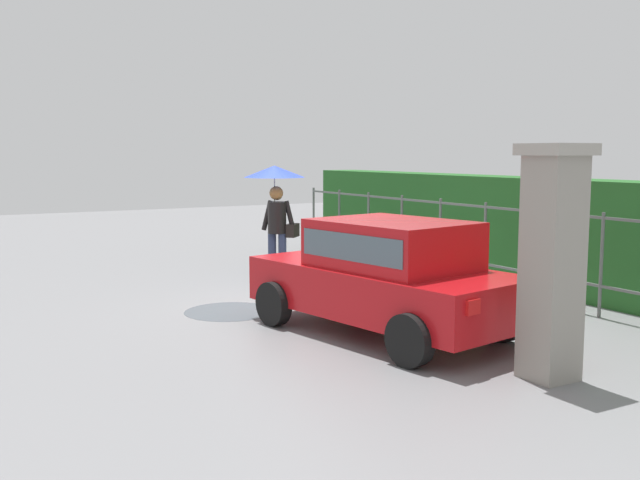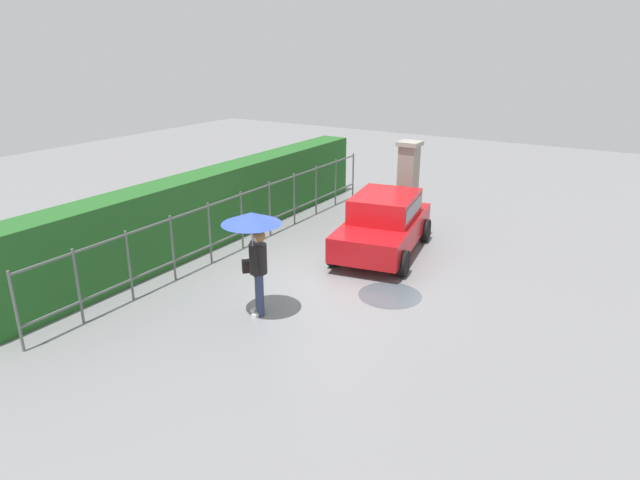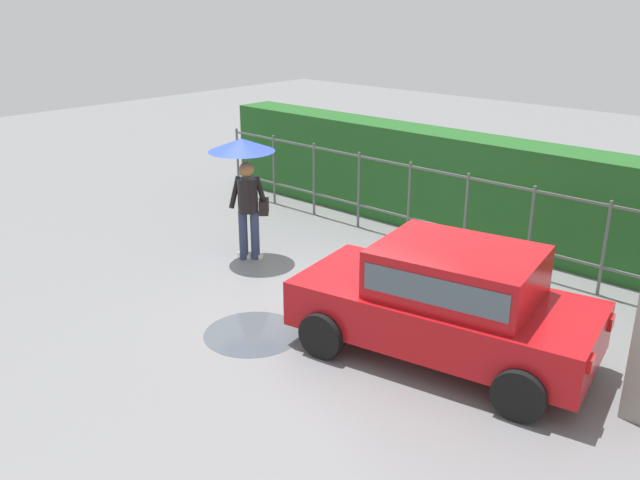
{
  "view_description": "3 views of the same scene",
  "coord_description": "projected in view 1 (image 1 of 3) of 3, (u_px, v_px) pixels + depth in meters",
  "views": [
    {
      "loc": [
        9.33,
        -5.55,
        2.33
      ],
      "look_at": [
        -0.5,
        0.08,
        0.95
      ],
      "focal_mm": 40.47,
      "sensor_mm": 36.0,
      "label": 1
    },
    {
      "loc": [
        -10.11,
        -5.8,
        5.01
      ],
      "look_at": [
        -0.25,
        0.27,
        0.86
      ],
      "focal_mm": 31.07,
      "sensor_mm": 36.0,
      "label": 2
    },
    {
      "loc": [
        5.76,
        -6.9,
        4.33
      ],
      "look_at": [
        -0.31,
        -0.25,
        1.02
      ],
      "focal_mm": 37.66,
      "sensor_mm": 36.0,
      "label": 3
    }
  ],
  "objects": [
    {
      "name": "puddle_near",
      "position": [
        230.0,
        311.0,
        10.63
      ],
      "size": [
        1.33,
        1.33,
        0.0
      ],
      "primitive_type": "cylinder",
      "color": "#4C545B",
      "rests_on": "ground"
    },
    {
      "name": "fence_section",
      "position": [
        485.0,
        242.0,
        12.2
      ],
      "size": [
        11.91,
        0.05,
        1.5
      ],
      "color": "#59605B",
      "rests_on": "ground"
    },
    {
      "name": "car",
      "position": [
        387.0,
        273.0,
        9.21
      ],
      "size": [
        3.94,
        2.37,
        1.48
      ],
      "rotation": [
        0.0,
        0.0,
        3.32
      ],
      "color": "#B71116",
      "rests_on": "ground"
    },
    {
      "name": "hedge_row",
      "position": [
        528.0,
        232.0,
        12.68
      ],
      "size": [
        12.86,
        0.9,
        1.9
      ],
      "primitive_type": "cube",
      "color": "#235B23",
      "rests_on": "ground"
    },
    {
      "name": "ground_plane",
      "position": [
        331.0,
        305.0,
        11.06
      ],
      "size": [
        40.0,
        40.0,
        0.0
      ],
      "primitive_type": "plane",
      "color": "slate"
    },
    {
      "name": "gate_pillar",
      "position": [
        552.0,
        260.0,
        7.32
      ],
      "size": [
        0.6,
        0.6,
        2.42
      ],
      "color": "gray",
      "rests_on": "ground"
    },
    {
      "name": "pedestrian",
      "position": [
        276.0,
        192.0,
        13.2
      ],
      "size": [
        1.12,
        1.12,
        2.09
      ],
      "rotation": [
        0.0,
        0.0,
        2.34
      ],
      "color": "#2D3856",
      "rests_on": "ground"
    }
  ]
}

